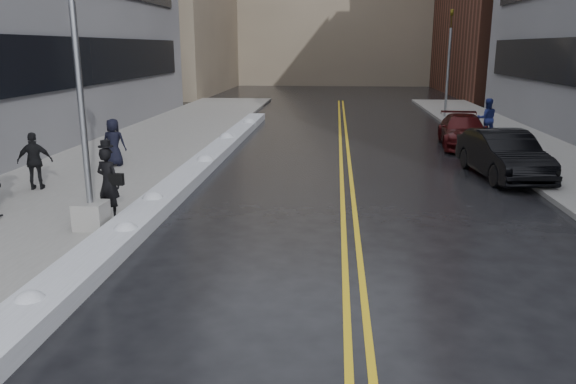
% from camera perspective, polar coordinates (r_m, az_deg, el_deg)
% --- Properties ---
extents(ground, '(160.00, 160.00, 0.00)m').
position_cam_1_polar(ground, '(10.66, -7.01, -8.24)').
color(ground, black).
rests_on(ground, ground).
extents(sidewalk_west, '(5.50, 50.00, 0.15)m').
position_cam_1_polar(sidewalk_west, '(21.50, -16.72, 3.11)').
color(sidewalk_west, gray).
rests_on(sidewalk_west, ground).
extents(sidewalk_east, '(4.00, 50.00, 0.15)m').
position_cam_1_polar(sidewalk_east, '(21.52, 26.27, 2.22)').
color(sidewalk_east, gray).
rests_on(sidewalk_east, ground).
extents(lane_line_left, '(0.12, 50.00, 0.01)m').
position_cam_1_polar(lane_line_left, '(20.03, 5.43, 2.65)').
color(lane_line_left, gold).
rests_on(lane_line_left, ground).
extents(lane_line_right, '(0.12, 50.00, 0.01)m').
position_cam_1_polar(lane_line_right, '(20.04, 6.29, 2.63)').
color(lane_line_right, gold).
rests_on(lane_line_right, ground).
extents(snow_ridge, '(0.90, 30.00, 0.34)m').
position_cam_1_polar(snow_ridge, '(18.61, -9.46, 2.12)').
color(snow_ridge, silver).
rests_on(snow_ridge, ground).
extents(lamppost, '(0.65, 0.65, 7.62)m').
position_cam_1_polar(lamppost, '(12.90, -20.12, 6.65)').
color(lamppost, gray).
rests_on(lamppost, sidewalk_west).
extents(fire_hydrant, '(0.26, 0.26, 0.73)m').
position_cam_1_polar(fire_hydrant, '(21.09, 23.88, 3.57)').
color(fire_hydrant, maroon).
rests_on(fire_hydrant, sidewalk_east).
extents(traffic_signal, '(0.16, 0.20, 6.00)m').
position_cam_1_polar(traffic_signal, '(34.22, 16.00, 12.81)').
color(traffic_signal, gray).
rests_on(traffic_signal, sidewalk_east).
extents(pedestrian_fedora, '(0.72, 0.59, 1.70)m').
position_cam_1_polar(pedestrian_fedora, '(13.88, -17.78, 0.91)').
color(pedestrian_fedora, black).
rests_on(pedestrian_fedora, sidewalk_west).
extents(pedestrian_c, '(0.79, 0.52, 1.61)m').
position_cam_1_polar(pedestrian_c, '(20.04, -17.28, 4.84)').
color(pedestrian_c, black).
rests_on(pedestrian_c, sidewalk_west).
extents(pedestrian_d, '(1.03, 0.63, 1.64)m').
position_cam_1_polar(pedestrian_d, '(17.46, -24.31, 2.88)').
color(pedestrian_d, black).
rests_on(pedestrian_d, sidewalk_west).
extents(pedestrian_east, '(0.86, 0.67, 1.77)m').
position_cam_1_polar(pedestrian_east, '(26.47, 19.54, 7.04)').
color(pedestrian_east, navy).
rests_on(pedestrian_east, sidewalk_east).
extents(car_black, '(2.12, 4.76, 1.52)m').
position_cam_1_polar(car_black, '(19.30, 21.02, 3.58)').
color(car_black, black).
rests_on(car_black, ground).
extents(car_maroon, '(2.29, 4.72, 1.33)m').
position_cam_1_polar(car_maroon, '(24.93, 17.37, 5.93)').
color(car_maroon, '#3A090A').
rests_on(car_maroon, ground).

